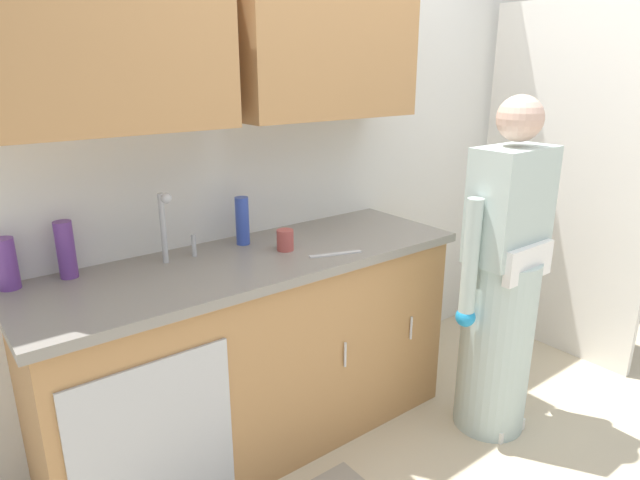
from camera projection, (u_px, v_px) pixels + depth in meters
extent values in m
plane|color=beige|center=(444.00, 468.00, 2.48)|extent=(9.00, 9.00, 0.00)
cube|color=silver|center=(305.00, 143.00, 2.86)|extent=(4.80, 0.10, 2.70)
cube|color=#B27F4C|center=(101.00, 31.00, 1.93)|extent=(0.91, 0.34, 0.70)
cube|color=#B27F4C|center=(322.00, 39.00, 2.51)|extent=(0.91, 0.34, 0.70)
cube|color=silver|center=(563.00, 184.00, 3.30)|extent=(0.04, 1.10, 2.10)
cube|color=#B27F4C|center=(255.00, 356.00, 2.55)|extent=(1.90, 0.60, 0.90)
cube|color=#B7BABF|center=(157.00, 452.00, 1.98)|extent=(0.60, 0.01, 0.72)
cylinder|color=silver|center=(345.00, 355.00, 2.46)|extent=(0.01, 0.01, 0.12)
cylinder|color=silver|center=(411.00, 328.00, 2.71)|extent=(0.01, 0.01, 0.12)
cube|color=gray|center=(251.00, 260.00, 2.40)|extent=(1.96, 0.66, 0.04)
cube|color=#B7BABF|center=(191.00, 276.00, 2.24)|extent=(0.50, 0.36, 0.03)
cylinder|color=#B7BABF|center=(163.00, 228.00, 2.27)|extent=(0.02, 0.02, 0.30)
sphere|color=#B7BABF|center=(166.00, 198.00, 2.19)|extent=(0.04, 0.04, 0.04)
cylinder|color=#B7BABF|center=(194.00, 245.00, 2.38)|extent=(0.02, 0.02, 0.10)
cube|color=white|center=(491.00, 419.00, 2.77)|extent=(0.20, 0.26, 0.06)
cylinder|color=#B2C6C1|center=(495.00, 345.00, 2.66)|extent=(0.34, 0.34, 0.88)
cube|color=#B2C6C1|center=(511.00, 205.00, 2.45)|extent=(0.38, 0.22, 0.52)
sphere|color=#D3AA96|center=(520.00, 118.00, 2.33)|extent=(0.20, 0.20, 0.20)
cube|color=white|center=(528.00, 263.00, 2.43)|extent=(0.32, 0.04, 0.16)
cylinder|color=#B2C6C1|center=(470.00, 260.00, 2.40)|extent=(0.07, 0.07, 0.55)
sphere|color=#1E8CCC|center=(465.00, 317.00, 2.48)|extent=(0.09, 0.09, 0.09)
cylinder|color=#B2C6C1|center=(530.00, 240.00, 2.66)|extent=(0.07, 0.07, 0.55)
sphere|color=#1E8CCC|center=(524.00, 292.00, 2.75)|extent=(0.09, 0.09, 0.09)
cylinder|color=#334CB2|center=(242.00, 221.00, 2.53)|extent=(0.06, 0.06, 0.22)
cylinder|color=#66388C|center=(6.00, 264.00, 2.02)|extent=(0.08, 0.08, 0.20)
cylinder|color=#66388C|center=(66.00, 250.00, 2.13)|extent=(0.07, 0.07, 0.23)
cylinder|color=#B24C47|center=(285.00, 240.00, 2.46)|extent=(0.08, 0.08, 0.09)
cube|color=silver|center=(335.00, 254.00, 2.42)|extent=(0.23, 0.10, 0.01)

